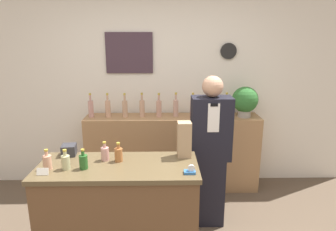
{
  "coord_description": "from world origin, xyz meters",
  "views": [
    {
      "loc": [
        0.09,
        -1.89,
        1.94
      ],
      "look_at": [
        0.15,
        1.09,
        1.16
      ],
      "focal_mm": 32.0,
      "sensor_mm": 36.0,
      "label": 1
    }
  ],
  "objects_px": {
    "paper_bag": "(184,139)",
    "tape_dispenser": "(190,171)",
    "shopkeeper": "(210,153)",
    "potted_plant": "(245,100)"
  },
  "relations": [
    {
      "from": "shopkeeper",
      "to": "tape_dispenser",
      "type": "distance_m",
      "value": 0.78
    },
    {
      "from": "paper_bag",
      "to": "tape_dispenser",
      "type": "relative_size",
      "value": 3.53
    },
    {
      "from": "shopkeeper",
      "to": "potted_plant",
      "type": "height_order",
      "value": "shopkeeper"
    },
    {
      "from": "paper_bag",
      "to": "potted_plant",
      "type": "bearing_deg",
      "value": 53.26
    },
    {
      "from": "potted_plant",
      "to": "tape_dispenser",
      "type": "height_order",
      "value": "potted_plant"
    },
    {
      "from": "potted_plant",
      "to": "tape_dispenser",
      "type": "bearing_deg",
      "value": -118.91
    },
    {
      "from": "shopkeeper",
      "to": "paper_bag",
      "type": "bearing_deg",
      "value": -128.72
    },
    {
      "from": "shopkeeper",
      "to": "paper_bag",
      "type": "relative_size",
      "value": 4.98
    },
    {
      "from": "paper_bag",
      "to": "tape_dispenser",
      "type": "distance_m",
      "value": 0.37
    },
    {
      "from": "potted_plant",
      "to": "tape_dispenser",
      "type": "distance_m",
      "value": 1.68
    }
  ]
}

